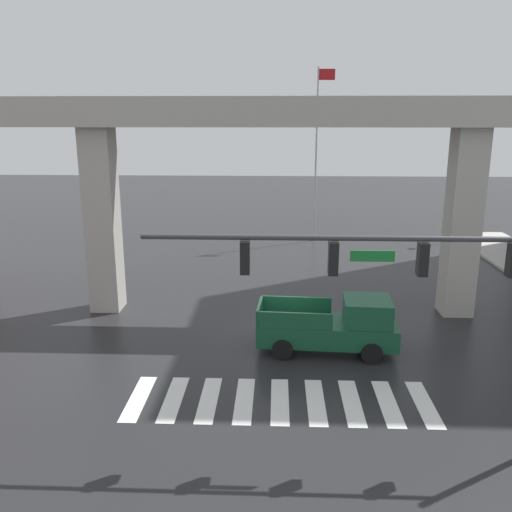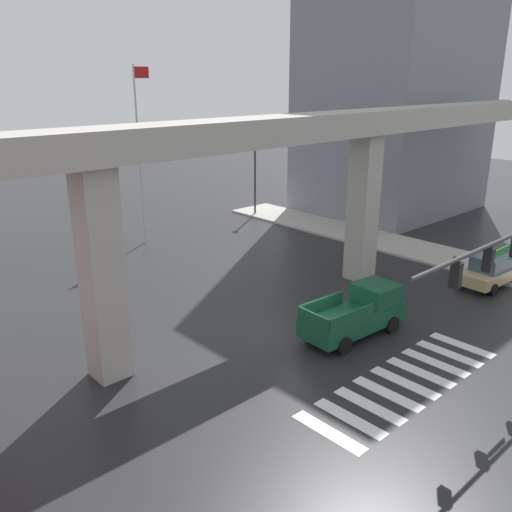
{
  "view_description": "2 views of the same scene",
  "coord_description": "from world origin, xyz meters",
  "px_view_note": "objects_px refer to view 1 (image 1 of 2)",
  "views": [
    {
      "loc": [
        -0.15,
        -19.89,
        8.5
      ],
      "look_at": [
        -0.96,
        0.74,
        3.13
      ],
      "focal_mm": 37.71,
      "sensor_mm": 36.0,
      "label": 1
    },
    {
      "loc": [
        -16.18,
        -14.27,
        10.94
      ],
      "look_at": [
        -1.07,
        2.09,
        3.54
      ],
      "focal_mm": 38.01,
      "sensor_mm": 36.0,
      "label": 2
    }
  ],
  "objects_px": {
    "traffic_signal_mast": "(427,275)",
    "flagpole": "(318,145)",
    "pickup_truck": "(335,326)",
    "street_lamp_far_north": "(474,176)"
  },
  "relations": [
    {
      "from": "street_lamp_far_north",
      "to": "flagpole",
      "type": "distance_m",
      "value": 11.14
    },
    {
      "from": "flagpole",
      "to": "traffic_signal_mast",
      "type": "bearing_deg",
      "value": -87.51
    },
    {
      "from": "pickup_truck",
      "to": "street_lamp_far_north",
      "type": "bearing_deg",
      "value": 59.18
    },
    {
      "from": "pickup_truck",
      "to": "traffic_signal_mast",
      "type": "distance_m",
      "value": 6.96
    },
    {
      "from": "traffic_signal_mast",
      "to": "flagpole",
      "type": "height_order",
      "value": "flagpole"
    },
    {
      "from": "flagpole",
      "to": "pickup_truck",
      "type": "bearing_deg",
      "value": -91.62
    },
    {
      "from": "traffic_signal_mast",
      "to": "flagpole",
      "type": "xyz_separation_m",
      "value": [
        -1.05,
        24.18,
        2.0
      ]
    },
    {
      "from": "traffic_signal_mast",
      "to": "flagpole",
      "type": "relative_size",
      "value": 0.93
    },
    {
      "from": "traffic_signal_mast",
      "to": "flagpole",
      "type": "bearing_deg",
      "value": 92.49
    },
    {
      "from": "street_lamp_far_north",
      "to": "flagpole",
      "type": "height_order",
      "value": "flagpole"
    }
  ]
}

